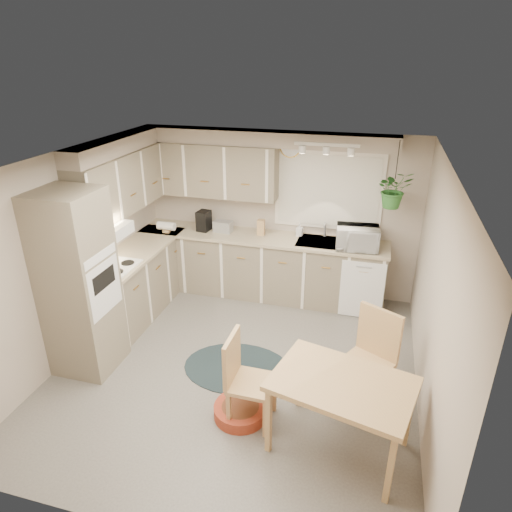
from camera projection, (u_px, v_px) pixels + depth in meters
name	position (u px, v px, depth m)	size (l,w,h in m)	color
floor	(237.00, 367.00, 5.32)	(4.20, 4.20, 0.00)	slate
ceiling	(233.00, 163.00, 4.34)	(4.20, 4.20, 0.00)	silver
wall_back	(279.00, 213.00, 6.68)	(4.00, 0.04, 2.40)	#AE9F90
wall_front	(138.00, 413.00, 2.98)	(4.00, 0.04, 2.40)	#AE9F90
wall_left	(72.00, 255.00, 5.31)	(0.04, 4.20, 2.40)	#AE9F90
wall_right	(435.00, 300.00, 4.35)	(0.04, 4.20, 2.40)	#AE9F90
base_cab_left	(139.00, 282.00, 6.32)	(0.60, 1.85, 0.90)	gray
base_cab_back	(260.00, 266.00, 6.77)	(3.60, 0.60, 0.90)	gray
counter_left	(136.00, 251.00, 6.12)	(0.64, 1.89, 0.04)	tan
counter_back	(260.00, 237.00, 6.57)	(3.64, 0.64, 0.04)	tan
oven_stack	(79.00, 284.00, 4.97)	(0.65, 0.65, 2.10)	gray
wall_oven_face	(105.00, 288.00, 4.89)	(0.02, 0.56, 0.58)	white
upper_cab_left	(123.00, 182.00, 5.90)	(0.35, 2.00, 0.75)	gray
upper_cab_back	(209.00, 170.00, 6.51)	(2.00, 0.35, 0.75)	gray
soffit_left	(117.00, 145.00, 5.71)	(0.30, 2.00, 0.20)	#AE9F90
soffit_back	(263.00, 138.00, 6.15)	(3.60, 0.30, 0.20)	#AE9F90
cooktop	(113.00, 267.00, 5.60)	(0.52, 0.58, 0.02)	white
range_hood	(107.00, 232.00, 5.42)	(0.40, 0.60, 0.14)	white
window_blinds	(328.00, 191.00, 6.32)	(1.40, 0.02, 1.00)	white
window_frame	(328.00, 191.00, 6.33)	(1.50, 0.02, 1.10)	silver
sink	(322.00, 245.00, 6.37)	(0.70, 0.48, 0.10)	#A7A9AE
dishwasher_front	(362.00, 290.00, 6.15)	(0.58, 0.01, 0.83)	white
track_light_bar	(327.00, 144.00, 5.57)	(0.80, 0.04, 0.04)	white
wall_clock	(290.00, 147.00, 6.22)	(0.30, 0.30, 0.03)	gold
dining_table	(340.00, 415.00, 4.09)	(1.20, 0.80, 0.76)	tan
chair_left	(252.00, 381.00, 4.38)	(0.44, 0.44, 0.95)	tan
chair_back	(365.00, 363.00, 4.55)	(0.49, 0.49, 1.05)	tan
braided_rug	(237.00, 367.00, 5.31)	(1.25, 0.94, 0.01)	black
pet_bed	(240.00, 411.00, 4.59)	(0.54, 0.54, 0.12)	#A33820
microwave	(357.00, 235.00, 6.08)	(0.56, 0.31, 0.38)	white
soap_bottle	(299.00, 233.00, 6.55)	(0.09, 0.19, 0.09)	white
hanging_plant	(393.00, 193.00, 5.73)	(0.43, 0.48, 0.37)	#2D6B2B
coffee_maker	(204.00, 221.00, 6.72)	(0.17, 0.20, 0.30)	black
toaster	(223.00, 226.00, 6.69)	(0.27, 0.15, 0.16)	#A7A9AE
knife_block	(261.00, 227.00, 6.57)	(0.10, 0.10, 0.22)	tan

